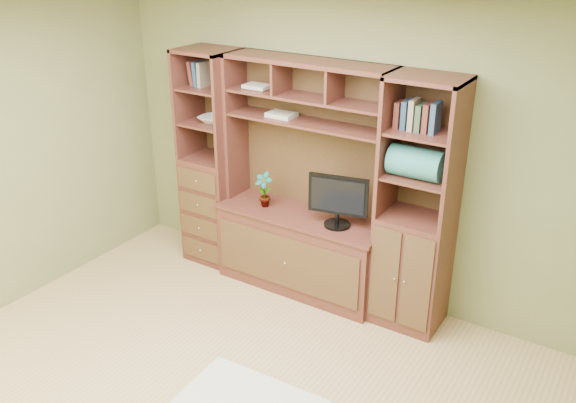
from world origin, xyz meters
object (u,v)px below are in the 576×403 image
Objects in this scene: left_tower at (212,160)px; right_tower at (417,208)px; center_hutch at (301,183)px; monitor at (338,192)px.

left_tower is 2.02m from right_tower.
right_tower is (1.02, 0.04, 0.00)m from center_hutch.
center_hutch reaches higher than monitor.
center_hutch is 1.00× the size of right_tower.
right_tower is (2.02, 0.00, 0.00)m from left_tower.
center_hutch is at bearing -177.77° from right_tower.
center_hutch is 1.00m from left_tower.
left_tower is at bearing 165.11° from monitor.
center_hutch is 1.03m from right_tower.
left_tower is (-1.00, 0.04, 0.00)m from center_hutch.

